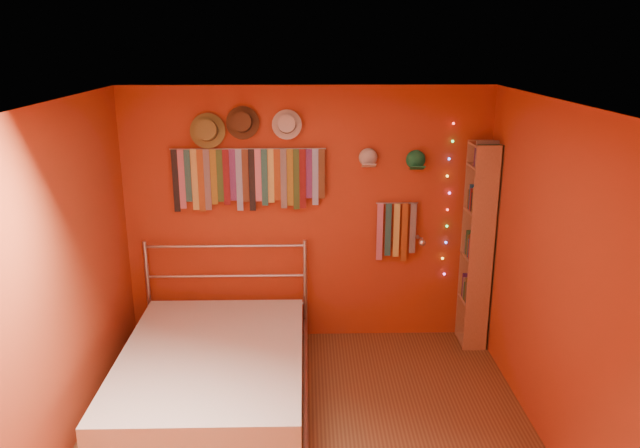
{
  "coord_description": "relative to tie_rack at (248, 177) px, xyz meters",
  "views": [
    {
      "loc": [
        -0.02,
        -4.05,
        2.9
      ],
      "look_at": [
        0.1,
        0.9,
        1.43
      ],
      "focal_mm": 35.0,
      "sensor_mm": 36.0,
      "label": 1
    }
  ],
  "objects": [
    {
      "name": "fedora_white",
      "position": [
        0.38,
        -0.03,
        0.49
      ],
      "size": [
        0.28,
        0.15,
        0.27
      ],
      "rotation": [
        1.36,
        0.0,
        0.0
      ],
      "color": "beige",
      "rests_on": "back_wall"
    },
    {
      "name": "fedora_brown",
      "position": [
        -0.03,
        -0.03,
        0.51
      ],
      "size": [
        0.3,
        0.17,
        0.3
      ],
      "rotation": [
        1.36,
        0.0,
        0.0
      ],
      "color": "#492E1A",
      "rests_on": "back_wall"
    },
    {
      "name": "left_wall",
      "position": [
        -1.19,
        -1.68,
        -0.41
      ],
      "size": [
        0.02,
        3.5,
        2.5
      ],
      "primitive_type": "cube",
      "color": "#9F2819",
      "rests_on": "ground"
    },
    {
      "name": "back_wall",
      "position": [
        0.56,
        0.07,
        -0.41
      ],
      "size": [
        3.5,
        0.02,
        2.5
      ],
      "primitive_type": "cube",
      "color": "#9F2819",
      "rests_on": "ground"
    },
    {
      "name": "cap_green",
      "position": [
        1.58,
        0.01,
        0.15
      ],
      "size": [
        0.18,
        0.23,
        0.18
      ],
      "color": "#197342",
      "rests_on": "back_wall"
    },
    {
      "name": "tie_rack",
      "position": [
        0.0,
        0.0,
        0.0
      ],
      "size": [
        1.45,
        0.03,
        0.6
      ],
      "color": "#B1B1B6",
      "rests_on": "back_wall"
    },
    {
      "name": "fairy_lights",
      "position": [
        1.91,
        0.03,
        -0.26
      ],
      "size": [
        0.05,
        0.02,
        1.52
      ],
      "color": "#FF3333",
      "rests_on": "back_wall"
    },
    {
      "name": "bed",
      "position": [
        -0.24,
        -1.12,
        -1.42
      ],
      "size": [
        1.58,
        2.16,
        1.04
      ],
      "rotation": [
        0.0,
        0.0,
        0.0
      ],
      "color": "#B1B1B6",
      "rests_on": "ground"
    },
    {
      "name": "small_tie_rack",
      "position": [
        1.42,
        0.0,
        -0.53
      ],
      "size": [
        0.4,
        0.03,
        0.59
      ],
      "color": "#B1B1B6",
      "rests_on": "back_wall"
    },
    {
      "name": "right_wall",
      "position": [
        2.31,
        -1.68,
        -0.41
      ],
      "size": [
        0.02,
        3.5,
        2.5
      ],
      "primitive_type": "cube",
      "color": "#9F2819",
      "rests_on": "ground"
    },
    {
      "name": "fedora_olive",
      "position": [
        -0.35,
        -0.04,
        0.44
      ],
      "size": [
        0.32,
        0.18,
        0.32
      ],
      "rotation": [
        1.36,
        0.0,
        0.0
      ],
      "color": "olive",
      "rests_on": "back_wall"
    },
    {
      "name": "bookshelf",
      "position": [
        2.22,
        -0.15,
        -0.65
      ],
      "size": [
        0.25,
        0.34,
        2.0
      ],
      "color": "#916041",
      "rests_on": "ground"
    },
    {
      "name": "ground",
      "position": [
        0.56,
        -1.68,
        -1.66
      ],
      "size": [
        3.5,
        3.5,
        0.0
      ],
      "primitive_type": "plane",
      "color": "brown",
      "rests_on": "ground"
    },
    {
      "name": "cap_white",
      "position": [
        1.13,
        0.01,
        0.17
      ],
      "size": [
        0.18,
        0.22,
        0.18
      ],
      "color": "beige",
      "rests_on": "back_wall"
    },
    {
      "name": "ceiling",
      "position": [
        0.56,
        -1.68,
        0.84
      ],
      "size": [
        3.5,
        3.5,
        0.02
      ],
      "primitive_type": "cube",
      "color": "white",
      "rests_on": "back_wall"
    },
    {
      "name": "reading_lamp",
      "position": [
        1.64,
        -0.16,
        -0.6
      ],
      "size": [
        0.07,
        0.29,
        0.09
      ],
      "color": "#B1B1B6",
      "rests_on": "back_wall"
    }
  ]
}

